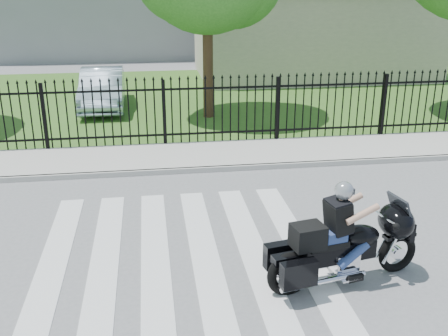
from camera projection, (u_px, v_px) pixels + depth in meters
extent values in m
plane|color=slate|center=(181.00, 262.00, 8.30)|extent=(120.00, 120.00, 0.00)
cube|color=#ADAAA3|center=(167.00, 157.00, 12.93)|extent=(40.00, 2.00, 0.12)
cube|color=#ADAAA3|center=(169.00, 171.00, 12.00)|extent=(40.00, 0.12, 0.12)
cube|color=#346121|center=(159.00, 98.00, 19.45)|extent=(40.00, 12.00, 0.02)
cube|color=black|center=(165.00, 135.00, 13.75)|extent=(26.00, 0.04, 0.05)
cube|color=black|center=(163.00, 89.00, 13.34)|extent=(26.00, 0.04, 0.05)
cylinder|color=#382316|center=(208.00, 52.00, 16.15)|extent=(0.32, 0.32, 4.16)
cube|color=beige|center=(311.00, 36.00, 23.51)|extent=(10.00, 6.00, 3.50)
torus|color=black|center=(397.00, 253.00, 7.96)|extent=(0.65, 0.24, 0.64)
torus|color=black|center=(289.00, 274.00, 7.40)|extent=(0.69, 0.27, 0.68)
cube|color=black|center=(336.00, 252.00, 7.56)|extent=(1.23, 0.45, 0.28)
ellipsoid|color=black|center=(360.00, 235.00, 7.60)|extent=(0.64, 0.48, 0.31)
cube|color=black|center=(326.00, 244.00, 7.44)|extent=(0.65, 0.41, 0.09)
cube|color=silver|center=(344.00, 260.00, 7.65)|extent=(0.42, 0.35, 0.28)
ellipsoid|color=black|center=(396.00, 221.00, 7.74)|extent=(0.62, 0.75, 0.50)
cube|color=black|center=(308.00, 236.00, 7.29)|extent=(0.51, 0.43, 0.34)
cube|color=navy|center=(333.00, 235.00, 7.43)|extent=(0.36, 0.33, 0.17)
sphere|color=#9C9EA3|center=(344.00, 191.00, 7.24)|extent=(0.27, 0.27, 0.27)
imported|color=#A4BACF|center=(103.00, 89.00, 17.75)|extent=(1.48, 4.05, 1.32)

